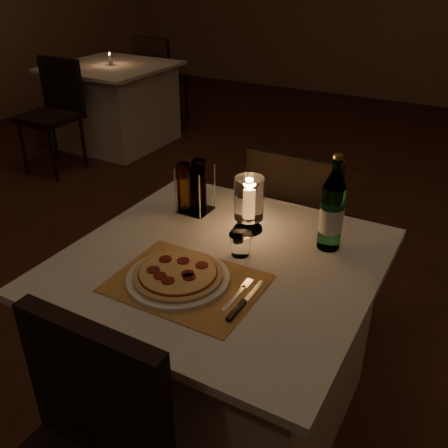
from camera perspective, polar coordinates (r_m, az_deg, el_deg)
The scene contains 16 objects.
floor at distance 2.35m, azimuth 0.11°, elevation -15.72°, with size 8.00×10.00×0.02m, color #482317.
main_table at distance 1.89m, azimuth -0.30°, elevation -13.32°, with size 1.00×1.00×0.74m.
chair_far at distance 2.32m, azimuth 8.39°, elevation 0.42°, with size 0.42×0.42×0.90m.
placemat at distance 1.55m, azimuth -4.30°, elevation -6.78°, with size 0.45×0.34×0.00m, color #CA9046.
plate at distance 1.55m, azimuth -5.24°, elevation -6.19°, with size 0.32×0.32×0.01m, color white.
pizza at distance 1.55m, azimuth -5.28°, elevation -5.69°, with size 0.28×0.28×0.02m.
fork at distance 1.50m, azimuth 1.75°, elevation -7.80°, with size 0.02×0.18×0.00m.
knife at distance 1.44m, azimuth 1.86°, elevation -9.36°, with size 0.02×0.22×0.01m.
tumbler at distance 1.66m, azimuth 1.89°, elevation -2.37°, with size 0.08×0.08×0.08m, color white, non-canonical shape.
water_bottle at distance 1.70m, azimuth 12.22°, elevation 1.38°, with size 0.08×0.08×0.34m.
hurricane_candle at distance 1.78m, azimuth 2.87°, elevation 2.72°, with size 0.11×0.11×0.21m.
cruet_caddy at distance 1.92m, azimuth -3.47°, elevation 3.96°, with size 0.12×0.12×0.21m.
neighbor_table_left at distance 4.94m, azimuth -12.38°, elevation 13.16°, with size 1.00×1.00×0.74m.
neighbor_chair_la at distance 4.40m, azimuth -18.75°, elevation 12.85°, with size 0.42×0.42×0.90m.
neighbor_chair_lb at distance 5.44m, azimuth -7.53°, elevation 16.85°, with size 0.42×0.42×0.90m.
neighbor_candle_left at distance 4.85m, azimuth -12.91°, elevation 17.87°, with size 0.03×0.03×0.11m.
Camera 1 is at (0.82, -1.47, 1.64)m, focal length 40.00 mm.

